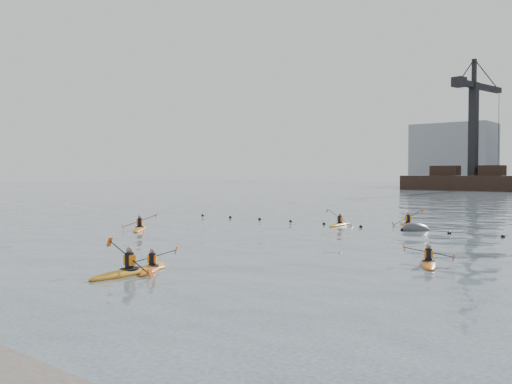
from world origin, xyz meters
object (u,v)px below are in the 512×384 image
(kayaker_1, at_px, (130,271))
(kayaker_4, at_px, (428,263))
(kayaker_2, at_px, (140,228))
(kayaker_3, at_px, (340,224))
(mooring_buoy, at_px, (417,230))
(kayaker_5, at_px, (408,224))
(kayaker_0, at_px, (152,268))

(kayaker_1, height_order, kayaker_4, kayaker_1)
(kayaker_2, distance_m, kayaker_3, 13.60)
(kayaker_1, xyz_separation_m, mooring_buoy, (2.08, 20.88, -0.11))
(kayaker_1, relative_size, kayaker_5, 1.21)
(kayaker_1, bearing_deg, kayaker_2, 137.64)
(kayaker_0, relative_size, kayaker_4, 0.91)
(kayaker_0, distance_m, kayaker_3, 19.82)
(kayaker_4, bearing_deg, kayaker_5, -88.42)
(kayaker_2, xyz_separation_m, kayaker_3, (8.48, 10.63, -0.01))
(kayaker_3, bearing_deg, mooring_buoy, -1.59)
(kayaker_4, height_order, mooring_buoy, kayaker_4)
(kayaker_0, distance_m, kayaker_5, 22.58)
(kayaker_0, xyz_separation_m, mooring_buoy, (2.11, 19.81, -0.09))
(kayaker_3, bearing_deg, kayaker_0, -84.71)
(kayaker_3, bearing_deg, kayaker_1, -85.13)
(kayaker_3, distance_m, kayaker_5, 4.76)
(kayaker_3, relative_size, kayaker_4, 1.05)
(kayaker_3, height_order, mooring_buoy, kayaker_3)
(kayaker_2, distance_m, kayaker_4, 19.49)
(kayaker_3, bearing_deg, kayaker_4, -51.71)
(kayaker_1, distance_m, kayaker_4, 11.57)
(kayaker_3, bearing_deg, kayaker_2, -133.02)
(kayaker_2, xyz_separation_m, kayaker_5, (12.14, 13.68, -0.00))
(kayaker_5, bearing_deg, kayaker_1, -130.44)
(kayaker_3, height_order, kayaker_4, kayaker_3)
(kayaker_0, height_order, kayaker_4, kayaker_0)
(kayaker_4, height_order, kayaker_5, kayaker_5)
(kayaker_4, xyz_separation_m, kayaker_5, (-7.32, 14.92, 0.01))
(kayaker_1, distance_m, kayaker_3, 20.88)
(kayaker_1, relative_size, mooring_buoy, 1.82)
(kayaker_4, relative_size, kayaker_5, 1.00)
(kayaker_1, relative_size, kayaker_4, 1.21)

